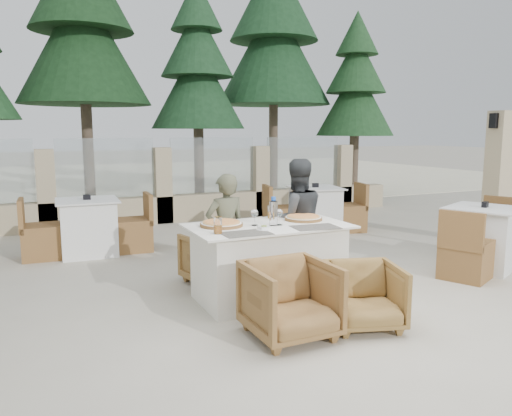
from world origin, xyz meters
name	(u,v)px	position (x,y,z in m)	size (l,w,h in m)	color
ground	(282,301)	(0.00, 0.00, 0.00)	(80.00, 80.00, 0.00)	#BDB5A1
sand_patch	(99,179)	(0.00, 14.00, 0.01)	(30.00, 16.00, 0.01)	#F7F0CA
perimeter_wall_far	(162,180)	(0.00, 4.80, 0.80)	(10.00, 0.34, 1.60)	tan
lantern_pillar	(498,178)	(4.20, 1.00, 1.00)	(0.34, 0.34, 2.00)	#C8B58D
pine_mid_left	(84,59)	(-1.00, 7.50, 3.25)	(2.86, 2.86, 6.50)	#183A1B
pine_centre	(198,97)	(1.50, 7.20, 2.50)	(2.20, 2.20, 5.00)	#1C4323
pine_mid_right	(274,65)	(3.80, 7.80, 3.40)	(2.99, 2.99, 6.80)	#1C4323
pine_far_right	(355,109)	(5.50, 6.50, 2.25)	(1.98, 1.98, 4.50)	#214A24
dining_table	(268,262)	(-0.10, 0.12, 0.39)	(1.60, 0.90, 0.77)	white
placemat_near_left	(246,233)	(-0.47, -0.18, 0.77)	(0.45, 0.30, 0.00)	#59554C
placemat_near_right	(315,227)	(0.27, -0.18, 0.77)	(0.45, 0.30, 0.00)	#59544C
pizza_left	(221,223)	(-0.55, 0.26, 0.80)	(0.43, 0.43, 0.06)	#DD581E
pizza_right	(303,218)	(0.36, 0.21, 0.80)	(0.40, 0.40, 0.05)	#DA561D
water_bottle	(273,211)	(-0.06, 0.08, 0.91)	(0.08, 0.08, 0.29)	silver
wine_glass_centre	(254,216)	(-0.24, 0.15, 0.86)	(0.08, 0.08, 0.18)	white
wine_glass_near	(279,216)	(0.00, 0.06, 0.86)	(0.08, 0.08, 0.18)	silver
beer_glass_left	(218,225)	(-0.71, -0.07, 0.85)	(0.08, 0.08, 0.16)	orange
beer_glass_right	(271,212)	(0.09, 0.44, 0.84)	(0.07, 0.07, 0.14)	orange
olive_dish	(264,228)	(-0.24, -0.09, 0.79)	(0.11, 0.11, 0.04)	white
armchair_far_left	(214,258)	(-0.41, 0.85, 0.29)	(0.62, 0.63, 0.58)	olive
armchair_far_right	(294,255)	(0.45, 0.57, 0.29)	(0.62, 0.64, 0.58)	olive
armchair_near_left	(290,300)	(-0.35, -0.82, 0.32)	(0.68, 0.70, 0.64)	brown
armchair_near_right	(365,296)	(0.35, -0.90, 0.28)	(0.60, 0.62, 0.56)	olive
diner_left	(225,232)	(-0.38, 0.59, 0.63)	(0.46, 0.30, 1.26)	#4D4F39
diner_right	(296,221)	(0.45, 0.52, 0.70)	(0.68, 0.53, 1.40)	#333638
bg_table_a	(88,227)	(-1.55, 2.83, 0.39)	(1.64, 0.82, 0.77)	white
bg_table_b	(315,210)	(2.09, 2.81, 0.39)	(1.64, 0.82, 0.77)	silver
bg_table_c	(483,238)	(2.85, 0.05, 0.39)	(1.64, 0.82, 0.77)	silver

